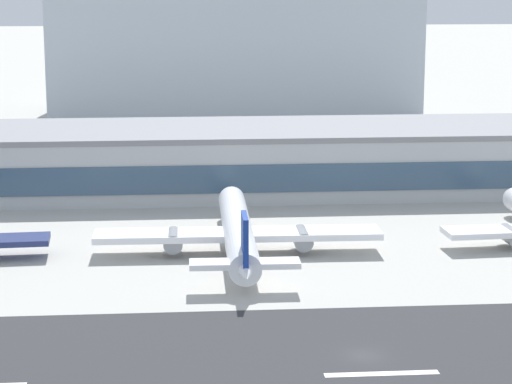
% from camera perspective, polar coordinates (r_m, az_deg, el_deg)
% --- Properties ---
extents(ground_plane, '(1400.00, 1400.00, 0.00)m').
position_cam_1_polar(ground_plane, '(115.97, 5.88, -8.83)').
color(ground_plane, '#B2AFA8').
extents(runway_strip, '(800.00, 43.65, 0.08)m').
position_cam_1_polar(runway_strip, '(111.03, 6.39, -9.79)').
color(runway_strip, '#2D2D30').
rests_on(runway_strip, ground_plane).
extents(runway_centreline_dash_4, '(12.00, 1.20, 0.01)m').
position_cam_1_polar(runway_centreline_dash_4, '(111.17, 6.83, -9.75)').
color(runway_centreline_dash_4, white).
rests_on(runway_centreline_dash_4, runway_strip).
extents(terminal_building, '(170.36, 29.63, 12.09)m').
position_cam_1_polar(terminal_building, '(199.16, -1.43, 1.82)').
color(terminal_building, '#B7BABC').
rests_on(terminal_building, ground_plane).
extents(distant_hotel_block, '(104.30, 38.00, 33.79)m').
position_cam_1_polar(distant_hotel_block, '(308.59, -1.23, 7.45)').
color(distant_hotel_block, '#A8B2BC').
rests_on(distant_hotel_block, ground_plane).
extents(airliner_navy_tail_gate_1, '(42.34, 49.10, 10.25)m').
position_cam_1_polar(airliner_navy_tail_gate_1, '(153.79, -0.97, -2.27)').
color(airliner_navy_tail_gate_1, white).
rests_on(airliner_navy_tail_gate_1, ground_plane).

